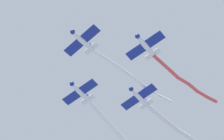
% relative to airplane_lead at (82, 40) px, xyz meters
% --- Properties ---
extents(airplane_lead, '(5.89, 7.54, 1.93)m').
position_rel_airplane_lead_xyz_m(airplane_lead, '(0.00, 0.00, 0.00)').
color(airplane_lead, silver).
extents(smoke_trail_lead, '(18.70, 7.62, 1.93)m').
position_rel_airplane_lead_xyz_m(smoke_trail_lead, '(11.39, 4.92, 0.53)').
color(smoke_trail_lead, white).
extents(airplane_left_wing, '(6.07, 7.32, 1.93)m').
position_rel_airplane_lead_xyz_m(airplane_left_wing, '(10.97, -2.74, -0.40)').
color(airplane_left_wing, silver).
extents(smoke_trail_left_wing, '(16.12, 7.20, 2.08)m').
position_rel_airplane_lead_xyz_m(smoke_trail_left_wing, '(20.83, 2.40, 0.26)').
color(smoke_trail_left_wing, '#DB4C4C').
extents(airplane_right_wing, '(6.05, 7.34, 1.93)m').
position_rel_airplane_lead_xyz_m(airplane_right_wing, '(2.74, 10.95, 0.30)').
color(airplane_right_wing, silver).
extents(airplane_slot, '(5.98, 7.41, 1.93)m').
position_rel_airplane_lead_xyz_m(airplane_slot, '(13.70, 8.22, -0.20)').
color(airplane_slot, silver).
extents(smoke_trail_slot, '(16.62, 7.19, 2.15)m').
position_rel_airplane_lead_xyz_m(smoke_trail_slot, '(23.80, 12.96, -0.81)').
color(smoke_trail_slot, white).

